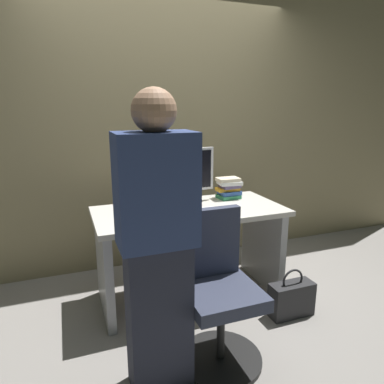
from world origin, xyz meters
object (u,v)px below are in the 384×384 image
(office_chair, at_px, (217,295))
(handbag, at_px, (291,299))
(mouse, at_px, (231,208))
(monitor, at_px, (184,173))
(person_at_desk, at_px, (157,246))
(cup_near_keyboard, at_px, (142,213))
(book_stack, at_px, (229,188))
(desk, at_px, (190,236))
(keyboard, at_px, (192,213))

(office_chair, bearing_deg, handbag, 15.82)
(office_chair, xyz_separation_m, mouse, (0.39, 0.61, 0.34))
(mouse, xyz_separation_m, handbag, (0.32, -0.41, -0.64))
(monitor, bearing_deg, office_chair, -96.94)
(person_at_desk, distance_m, cup_near_keyboard, 0.71)
(person_at_desk, relative_size, book_stack, 7.38)
(cup_near_keyboard, bearing_deg, monitor, 35.96)
(person_at_desk, xyz_separation_m, monitor, (0.51, 1.02, 0.17))
(office_chair, relative_size, book_stack, 4.23)
(desk, distance_m, keyboard, 0.28)
(person_at_desk, relative_size, handbag, 4.34)
(cup_near_keyboard, bearing_deg, keyboard, -0.35)
(office_chair, bearing_deg, person_at_desk, -167.21)
(keyboard, relative_size, mouse, 4.30)
(cup_near_keyboard, relative_size, book_stack, 0.44)
(desk, xyz_separation_m, keyboard, (-0.03, -0.13, 0.24))
(desk, relative_size, person_at_desk, 0.91)
(monitor, relative_size, book_stack, 2.43)
(office_chair, height_order, person_at_desk, person_at_desk)
(book_stack, xyz_separation_m, handbag, (0.18, -0.73, -0.71))
(keyboard, bearing_deg, desk, 73.22)
(person_at_desk, relative_size, monitor, 3.04)
(monitor, bearing_deg, cup_near_keyboard, -144.04)
(keyboard, relative_size, cup_near_keyboard, 4.41)
(desk, bearing_deg, handbag, -41.23)
(mouse, bearing_deg, monitor, 130.90)
(book_stack, distance_m, handbag, 1.04)
(monitor, distance_m, mouse, 0.48)
(mouse, xyz_separation_m, book_stack, (0.14, 0.32, 0.08))
(keyboard, height_order, cup_near_keyboard, cup_near_keyboard)
(office_chair, distance_m, person_at_desk, 0.58)
(desk, distance_m, cup_near_keyboard, 0.52)
(office_chair, height_order, cup_near_keyboard, office_chair)
(desk, xyz_separation_m, monitor, (0.02, 0.18, 0.49))
(mouse, xyz_separation_m, cup_near_keyboard, (-0.71, 0.00, 0.03))
(cup_near_keyboard, height_order, book_stack, book_stack)
(person_at_desk, bearing_deg, keyboard, 56.97)
(book_stack, height_order, handbag, book_stack)
(cup_near_keyboard, bearing_deg, book_stack, 20.68)
(office_chair, distance_m, handbag, 0.79)
(monitor, height_order, cup_near_keyboard, monitor)
(office_chair, height_order, keyboard, office_chair)
(keyboard, height_order, book_stack, book_stack)
(desk, height_order, office_chair, office_chair)
(keyboard, bearing_deg, person_at_desk, -126.06)
(person_at_desk, bearing_deg, book_stack, 47.90)
(desk, distance_m, office_chair, 0.75)
(book_stack, bearing_deg, handbag, -76.24)
(desk, distance_m, person_at_desk, 1.01)
(mouse, relative_size, cup_near_keyboard, 1.02)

